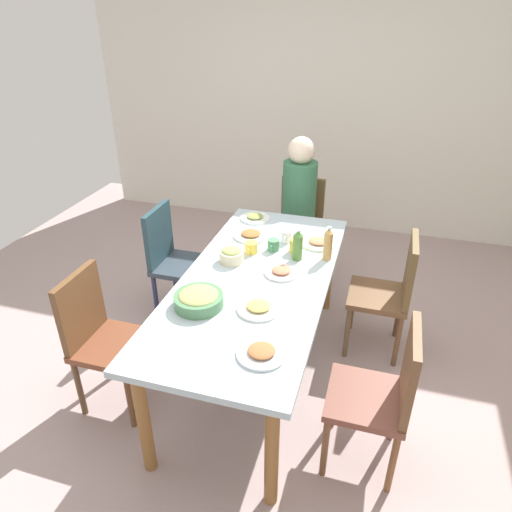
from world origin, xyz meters
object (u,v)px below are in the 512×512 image
object	(u,v)px
plate_0	(281,272)
cup_2	(286,236)
cup_3	(251,248)
bottle_0	(328,244)
cup_0	(295,246)
plate_1	(251,235)
bottle_1	(298,245)
chair_4	(391,289)
person_0	(299,199)
chair_0	(300,223)
cup_1	(273,245)
dining_table	(256,289)
bowl_1	(199,299)
chair_3	(384,392)
plate_3	(259,308)
chair_1	(173,256)
bowl_0	(231,255)
plate_2	(262,353)
plate_4	(318,243)
plate_5	(255,218)
chair_2	(100,334)

from	to	relation	value
plate_0	cup_2	distance (m)	0.44
cup_3	bottle_0	distance (m)	0.51
cup_0	bottle_0	bearing A→B (deg)	80.29
plate_1	bottle_1	distance (m)	0.46
plate_1	cup_0	world-z (taller)	cup_0
chair_4	person_0	bearing A→B (deg)	-133.68
plate_0	cup_2	world-z (taller)	cup_2
cup_3	chair_0	bearing A→B (deg)	173.49
cup_1	dining_table	bearing A→B (deg)	-1.78
plate_1	bowl_1	xyz separation A→B (m)	(0.90, -0.03, 0.03)
chair_3	plate_3	bearing A→B (deg)	-103.62
chair_4	plate_0	xyz separation A→B (m)	(0.41, -0.68, 0.26)
dining_table	chair_4	distance (m)	0.97
dining_table	chair_4	bearing A→B (deg)	121.02
dining_table	chair_0	size ratio (longest dim) A/B	2.19
cup_1	bottle_1	size ratio (longest dim) A/B	0.54
chair_4	person_0	world-z (taller)	person_0
chair_1	bottle_0	xyz separation A→B (m)	(0.14, 1.20, 0.35)
plate_1	bottle_0	bearing A→B (deg)	73.11
bowl_0	bottle_1	bearing A→B (deg)	110.55
plate_2	cup_3	bearing A→B (deg)	-160.21
cup_0	dining_table	bearing A→B (deg)	-22.39
chair_0	chair_3	xyz separation A→B (m)	(1.86, 0.82, 0.00)
person_0	cup_1	distance (m)	0.90
chair_0	plate_0	bearing A→B (deg)	6.19
chair_4	plate_3	world-z (taller)	chair_4
dining_table	bowl_0	size ratio (longest dim) A/B	12.26
plate_2	bottle_0	bearing A→B (deg)	171.32
chair_0	person_0	size ratio (longest dim) A/B	0.69
plate_3	cup_2	world-z (taller)	cup_2
bottle_1	plate_1	bearing A→B (deg)	-120.55
plate_4	plate_3	bearing A→B (deg)	-11.95
plate_1	bowl_0	size ratio (longest dim) A/B	1.57
plate_4	bottle_1	bearing A→B (deg)	-21.74
plate_5	bowl_0	world-z (taller)	bowl_0
plate_0	bowl_1	xyz separation A→B (m)	(0.46, -0.36, 0.03)
cup_3	cup_1	bearing A→B (deg)	120.69
plate_4	bowl_0	world-z (taller)	bowl_0
bowl_0	chair_1	bearing A→B (deg)	-119.62
chair_1	cup_0	distance (m)	1.03
plate_0	cup_2	size ratio (longest dim) A/B	1.96
chair_2	cup_2	distance (m)	1.38
plate_2	cup_3	distance (m)	1.03
plate_5	cup_1	xyz separation A→B (m)	(0.45, 0.26, 0.02)
chair_2	plate_1	size ratio (longest dim) A/B	3.57
chair_3	bottle_0	distance (m)	1.01
plate_4	bottle_0	distance (m)	0.23
dining_table	plate_4	size ratio (longest dim) A/B	8.19
chair_2	bowl_0	distance (m)	0.93
bowl_0	bottle_0	world-z (taller)	bottle_0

